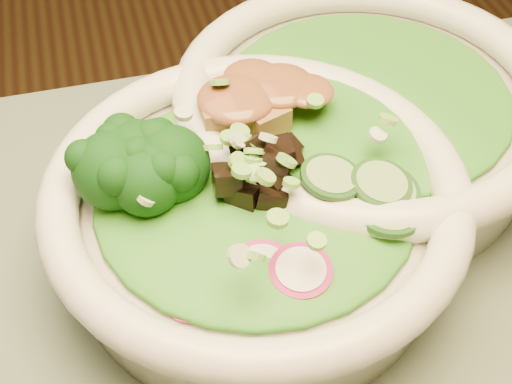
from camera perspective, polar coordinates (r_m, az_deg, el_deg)
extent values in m
cylinder|color=silver|center=(0.50, 0.00, -2.75)|extent=(0.26, 0.26, 0.06)
torus|color=silver|center=(0.48, 0.00, 0.13)|extent=(0.29, 0.29, 0.03)
cylinder|color=silver|center=(0.58, 8.45, 5.13)|extent=(0.27, 0.27, 0.06)
torus|color=silver|center=(0.56, 8.87, 8.04)|extent=(0.30, 0.30, 0.03)
ellipsoid|color=#216815|center=(0.48, 0.00, 0.08)|extent=(0.22, 0.22, 0.03)
ellipsoid|color=#216815|center=(0.56, 8.85, 7.89)|extent=(0.20, 0.20, 0.02)
ellipsoid|color=brown|center=(0.51, 0.04, 7.74)|extent=(0.08, 0.06, 0.02)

